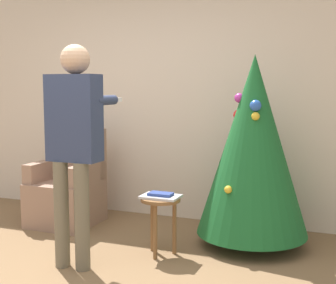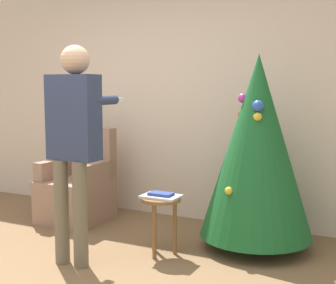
{
  "view_description": "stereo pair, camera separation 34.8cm",
  "coord_description": "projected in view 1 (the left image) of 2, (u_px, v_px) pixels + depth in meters",
  "views": [
    {
      "loc": [
        2.07,
        -2.61,
        1.46
      ],
      "look_at": [
        0.61,
        1.03,
        1.0
      ],
      "focal_mm": 50.0,
      "sensor_mm": 36.0,
      "label": 1
    },
    {
      "loc": [
        2.39,
        -2.47,
        1.46
      ],
      "look_at": [
        0.61,
        1.03,
        1.0
      ],
      "focal_mm": 50.0,
      "sensor_mm": 36.0,
      "label": 2
    }
  ],
  "objects": [
    {
      "name": "christmas_tree",
      "position": [
        253.0,
        145.0,
        4.23
      ],
      "size": [
        1.01,
        1.01,
        1.75
      ],
      "color": "brown",
      "rests_on": "ground_plane"
    },
    {
      "name": "armchair",
      "position": [
        68.0,
        190.0,
        5.03
      ],
      "size": [
        0.64,
        0.67,
        1.01
      ],
      "color": "#93705B",
      "rests_on": "ground_plane"
    },
    {
      "name": "book",
      "position": [
        161.0,
        194.0,
        4.04
      ],
      "size": [
        0.21,
        0.12,
        0.02
      ],
      "color": "navy",
      "rests_on": "laptop"
    },
    {
      "name": "wall_back",
      "position": [
        157.0,
        97.0,
        5.24
      ],
      "size": [
        8.0,
        0.06,
        2.7
      ],
      "color": "beige",
      "rests_on": "ground_plane"
    },
    {
      "name": "person_standing",
      "position": [
        74.0,
        134.0,
        3.72
      ],
      "size": [
        0.44,
        0.57,
        1.8
      ],
      "color": "#6B604C",
      "rests_on": "ground_plane"
    },
    {
      "name": "laptop",
      "position": [
        161.0,
        197.0,
        4.04
      ],
      "size": [
        0.33,
        0.23,
        0.02
      ],
      "color": "silver",
      "rests_on": "side_stool"
    },
    {
      "name": "side_stool",
      "position": [
        161.0,
        209.0,
        4.06
      ],
      "size": [
        0.35,
        0.35,
        0.51
      ],
      "color": "brown",
      "rests_on": "ground_plane"
    }
  ]
}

